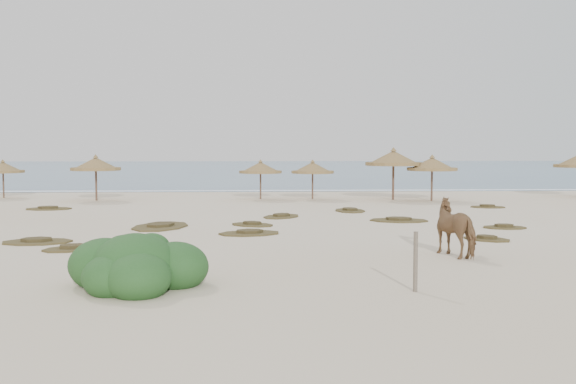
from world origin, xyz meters
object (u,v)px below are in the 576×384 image
(palapa_0, at_px, (3,168))
(bush, at_px, (136,267))
(horse, at_px, (458,227))
(palapa_1, at_px, (96,165))

(palapa_0, xyz_separation_m, bush, (13.19, -26.42, -1.40))
(palapa_0, bearing_deg, horse, -46.00)
(palapa_1, relative_size, bush, 1.14)
(palapa_0, xyz_separation_m, horse, (21.77, -22.54, -1.04))
(palapa_0, distance_m, palapa_1, 6.71)
(palapa_0, xyz_separation_m, palapa_1, (6.31, -2.28, 0.26))
(palapa_1, height_order, horse, palapa_1)
(palapa_0, height_order, horse, palapa_0)
(horse, height_order, bush, horse)
(palapa_1, distance_m, horse, 25.52)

